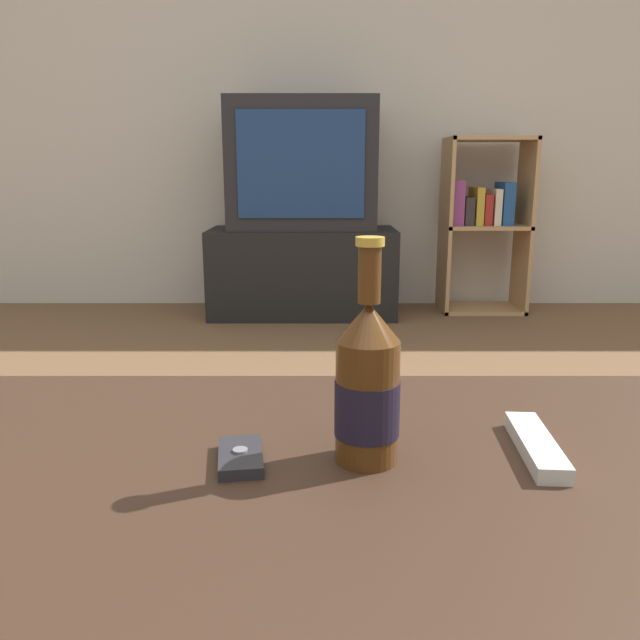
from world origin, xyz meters
TOP-DOWN VIEW (x-y plane):
  - back_wall at (0.00, 3.02)m, footprint 8.00×0.05m
  - coffee_table at (0.00, 0.00)m, footprint 1.27×0.77m
  - tv_stand at (-0.08, 2.72)m, footprint 0.99×0.46m
  - television at (-0.08, 2.72)m, footprint 0.76×0.43m
  - bookshelf at (0.90, 2.81)m, footprint 0.45×0.30m
  - beer_bottle at (0.07, 0.07)m, footprint 0.08×0.08m
  - cell_phone at (-0.08, 0.07)m, footprint 0.06×0.10m
  - remote_control at (0.27, 0.09)m, footprint 0.05×0.17m

SIDE VIEW (x-z plane):
  - tv_stand at x=-0.08m, z-range 0.00..0.46m
  - coffee_table at x=0.00m, z-range 0.16..0.58m
  - cell_phone at x=-0.08m, z-range 0.42..0.44m
  - remote_control at x=0.27m, z-range 0.42..0.44m
  - bookshelf at x=0.90m, z-range 0.04..0.98m
  - beer_bottle at x=0.07m, z-range 0.38..0.65m
  - television at x=-0.08m, z-range 0.46..1.12m
  - back_wall at x=0.00m, z-range 0.00..2.60m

